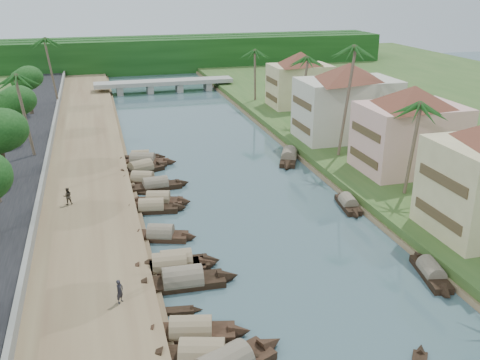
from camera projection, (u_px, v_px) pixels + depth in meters
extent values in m
plane|color=#3C555A|center=(283.00, 258.00, 44.63)|extent=(220.00, 220.00, 0.00)
cube|color=brown|center=(84.00, 187.00, 58.57)|extent=(10.00, 180.00, 0.80)
cube|color=#2D4E1F|center=(372.00, 159.00, 67.16)|extent=(16.00, 180.00, 1.20)
cube|color=black|center=(0.00, 193.00, 56.36)|extent=(8.00, 180.00, 1.40)
cube|color=slate|center=(43.00, 183.00, 57.19)|extent=(0.40, 180.00, 1.10)
cube|color=black|center=(151.00, 57.00, 128.88)|extent=(120.00, 4.00, 8.00)
cube|color=black|center=(149.00, 54.00, 133.39)|extent=(120.00, 4.00, 8.00)
cube|color=black|center=(146.00, 52.00, 137.90)|extent=(120.00, 4.00, 8.00)
cube|color=gray|center=(164.00, 82.00, 108.85)|extent=(28.00, 4.00, 0.80)
cube|color=gray|center=(120.00, 90.00, 107.02)|extent=(1.20, 3.50, 1.80)
cube|color=gray|center=(150.00, 88.00, 108.50)|extent=(1.20, 3.50, 1.80)
cube|color=gray|center=(179.00, 87.00, 109.98)|extent=(1.20, 3.50, 1.80)
cube|color=gray|center=(208.00, 85.00, 111.47)|extent=(1.20, 3.50, 1.80)
cube|color=#4A3922|center=(437.00, 216.00, 44.90)|extent=(0.10, 6.40, 0.90)
cube|color=#4A3922|center=(442.00, 180.00, 43.77)|extent=(0.10, 6.40, 0.90)
cube|color=#D59E96|center=(409.00, 138.00, 60.45)|extent=(11.00, 8.00, 7.50)
pyramid|color=brown|center=(414.00, 96.00, 58.73)|extent=(14.11, 14.11, 2.20)
cube|color=#4A3922|center=(363.00, 158.00, 59.74)|extent=(0.10, 6.40, 0.90)
cube|color=#4A3922|center=(366.00, 132.00, 58.68)|extent=(0.10, 6.40, 0.90)
cube|color=beige|center=(346.00, 109.00, 72.74)|extent=(13.00, 8.00, 8.00)
pyramid|color=brown|center=(349.00, 71.00, 70.93)|extent=(15.59, 15.59, 2.20)
cube|color=#4A3922|center=(301.00, 126.00, 71.83)|extent=(0.10, 6.40, 0.90)
cube|color=#4A3922|center=(302.00, 103.00, 70.70)|extent=(0.10, 6.40, 0.90)
cube|color=#D0C28B|center=(300.00, 86.00, 91.20)|extent=(10.00, 7.00, 7.00)
pyramid|color=brown|center=(301.00, 58.00, 89.57)|extent=(12.62, 12.62, 2.20)
cube|color=#4A3922|center=(271.00, 97.00, 90.57)|extent=(0.10, 5.60, 0.90)
cube|color=#4A3922|center=(272.00, 81.00, 89.58)|extent=(0.10, 5.60, 0.90)
cone|color=black|center=(271.00, 345.00, 33.62)|extent=(2.46, 2.44, 2.06)
cube|color=black|center=(202.00, 360.00, 32.39)|extent=(6.11, 3.58, 0.70)
cone|color=black|center=(255.00, 360.00, 32.32)|extent=(2.13, 2.25, 2.03)
cone|color=black|center=(150.00, 359.00, 32.41)|extent=(2.13, 2.25, 2.03)
cylinder|color=#826C53|center=(202.00, 355.00, 32.26)|extent=(4.82, 3.28, 2.14)
cube|color=black|center=(191.00, 334.00, 34.76)|extent=(5.98, 3.04, 0.70)
cone|color=black|center=(240.00, 332.00, 34.85)|extent=(1.96, 1.94, 1.79)
cone|color=black|center=(142.00, 334.00, 34.61)|extent=(1.96, 1.94, 1.79)
cylinder|color=#826C53|center=(191.00, 329.00, 34.62)|extent=(4.68, 2.80, 1.86)
cube|color=black|center=(183.00, 284.00, 40.51)|extent=(6.44, 2.27, 0.70)
cone|color=black|center=(228.00, 277.00, 41.24)|extent=(1.90, 1.90, 2.03)
cone|color=black|center=(135.00, 288.00, 39.73)|extent=(1.90, 1.90, 2.03)
cylinder|color=#766B58|center=(183.00, 279.00, 40.38)|extent=(4.94, 2.30, 2.11)
cube|color=black|center=(170.00, 269.00, 42.61)|extent=(5.81, 2.38, 0.70)
cone|color=black|center=(209.00, 264.00, 43.13)|extent=(1.78, 1.86, 1.91)
cone|color=black|center=(129.00, 271.00, 42.04)|extent=(1.78, 1.86, 1.91)
cylinder|color=#826C53|center=(169.00, 264.00, 42.48)|extent=(4.48, 2.35, 2.00)
cube|color=black|center=(177.00, 266.00, 42.97)|extent=(5.31, 2.28, 0.70)
cone|color=black|center=(212.00, 261.00, 43.52)|extent=(1.64, 1.89, 1.97)
cone|color=black|center=(140.00, 269.00, 42.37)|extent=(1.64, 1.89, 1.97)
cylinder|color=#826C53|center=(176.00, 262.00, 42.84)|extent=(4.09, 2.30, 2.09)
cube|color=black|center=(161.00, 237.00, 47.76)|extent=(5.03, 3.12, 0.70)
cone|color=black|center=(190.00, 237.00, 47.59)|extent=(1.80, 1.89, 1.68)
cone|color=black|center=(132.00, 236.00, 47.87)|extent=(1.80, 1.89, 1.68)
cylinder|color=#766B58|center=(161.00, 233.00, 47.62)|extent=(3.99, 2.83, 1.76)
cube|color=black|center=(152.00, 210.00, 53.39)|extent=(5.39, 2.44, 0.70)
cone|color=black|center=(181.00, 208.00, 53.65)|extent=(1.71, 1.69, 1.64)
cone|color=black|center=(122.00, 210.00, 53.08)|extent=(1.71, 1.69, 1.64)
cylinder|color=#826C53|center=(151.00, 206.00, 53.26)|extent=(4.19, 2.31, 1.70)
cube|color=black|center=(159.00, 203.00, 55.01)|extent=(5.21, 2.96, 0.70)
cone|color=black|center=(185.00, 202.00, 55.04)|extent=(1.80, 1.95, 1.80)
cone|color=black|center=(132.00, 203.00, 54.92)|extent=(1.80, 1.95, 1.80)
cylinder|color=#826C53|center=(158.00, 200.00, 54.87)|extent=(4.10, 2.75, 1.91)
cube|color=black|center=(156.00, 187.00, 59.10)|extent=(5.74, 2.10, 0.70)
cone|color=black|center=(183.00, 183.00, 60.06)|extent=(1.71, 1.63, 1.69)
cone|color=black|center=(127.00, 190.00, 58.09)|extent=(1.71, 1.63, 1.69)
cylinder|color=#766B58|center=(156.00, 184.00, 58.97)|extent=(4.42, 2.06, 1.74)
cube|color=black|center=(143.00, 181.00, 60.87)|extent=(5.30, 3.30, 0.70)
cone|color=black|center=(167.00, 181.00, 60.62)|extent=(1.88, 1.90, 1.65)
cone|color=black|center=(119.00, 180.00, 61.07)|extent=(1.88, 1.90, 1.65)
cylinder|color=#826C53|center=(143.00, 178.00, 60.74)|extent=(4.20, 2.94, 1.72)
cube|color=black|center=(141.00, 171.00, 64.13)|extent=(5.80, 3.81, 0.70)
cone|color=black|center=(163.00, 165.00, 65.84)|extent=(2.12, 2.17, 1.87)
cone|color=black|center=(118.00, 176.00, 62.37)|extent=(2.12, 2.17, 1.87)
cylinder|color=#826C53|center=(141.00, 168.00, 64.00)|extent=(4.63, 3.39, 1.96)
cube|color=black|center=(143.00, 162.00, 67.08)|extent=(6.56, 3.52, 0.70)
cone|color=black|center=(171.00, 162.00, 66.97)|extent=(2.17, 2.03, 1.79)
cone|color=black|center=(115.00, 162.00, 67.14)|extent=(2.17, 2.03, 1.79)
cylinder|color=#766B58|center=(143.00, 160.00, 66.95)|extent=(5.16, 3.15, 1.83)
cube|color=black|center=(141.00, 159.00, 68.43)|extent=(4.85, 1.98, 0.70)
cone|color=black|center=(161.00, 157.00, 68.82)|extent=(1.49, 1.51, 1.53)
cone|color=black|center=(120.00, 159.00, 67.99)|extent=(1.49, 1.51, 1.53)
cylinder|color=#826C53|center=(140.00, 156.00, 68.30)|extent=(3.74, 1.94, 1.60)
cube|color=black|center=(431.00, 275.00, 41.72)|extent=(2.52, 5.45, 0.70)
cone|color=black|center=(417.00, 256.00, 44.42)|extent=(1.62, 1.73, 1.51)
cone|color=black|center=(447.00, 295.00, 38.97)|extent=(1.62, 1.73, 1.51)
cylinder|color=#766B58|center=(431.00, 270.00, 41.59)|extent=(2.33, 4.25, 1.55)
cube|color=black|center=(348.00, 206.00, 54.38)|extent=(2.11, 4.80, 0.70)
cone|color=black|center=(340.00, 195.00, 56.75)|extent=(1.50, 1.51, 1.48)
cone|color=black|center=(356.00, 215.00, 51.96)|extent=(1.50, 1.51, 1.48)
cylinder|color=#766B58|center=(348.00, 202.00, 54.25)|extent=(2.02, 3.73, 1.53)
cube|color=black|center=(289.00, 159.00, 68.55)|extent=(4.47, 6.86, 0.70)
cone|color=black|center=(291.00, 149.00, 71.94)|extent=(2.34, 2.43, 1.93)
cone|color=black|center=(287.00, 167.00, 65.10)|extent=(2.34, 2.43, 1.93)
cylinder|color=#766B58|center=(289.00, 156.00, 68.41)|extent=(3.90, 5.46, 1.98)
cone|color=black|center=(421.00, 350.00, 33.43)|extent=(1.43, 1.50, 0.88)
cube|color=black|center=(169.00, 312.00, 37.25)|extent=(3.55, 1.25, 0.35)
cone|color=black|center=(197.00, 310.00, 37.48)|extent=(0.97, 0.89, 0.77)
cone|color=black|center=(141.00, 314.00, 37.02)|extent=(0.97, 0.89, 0.77)
cube|color=black|center=(144.00, 193.00, 57.84)|extent=(3.43, 2.01, 0.35)
cone|color=black|center=(162.00, 194.00, 57.58)|extent=(1.06, 0.98, 0.69)
cone|color=black|center=(127.00, 192.00, 58.10)|extent=(1.06, 0.98, 0.69)
cylinder|color=brown|center=(411.00, 149.00, 53.26)|extent=(1.10, 0.36, 9.38)
sphere|color=#1D511B|center=(416.00, 105.00, 51.67)|extent=(3.20, 3.20, 3.20)
cylinder|color=brown|center=(344.00, 102.00, 64.36)|extent=(1.69, 0.36, 13.37)
sphere|color=#1D511B|center=(348.00, 48.00, 62.08)|extent=(3.20, 3.20, 3.20)
cylinder|color=brown|center=(301.00, 90.00, 80.18)|extent=(1.67, 0.36, 9.81)
sphere|color=#1D511B|center=(302.00, 58.00, 78.50)|extent=(3.20, 3.20, 3.20)
cylinder|color=brown|center=(27.00, 116.00, 64.25)|extent=(1.32, 0.36, 9.95)
sphere|color=#1D511B|center=(21.00, 76.00, 62.56)|extent=(3.20, 3.20, 3.20)
cylinder|color=brown|center=(255.00, 75.00, 95.12)|extent=(0.52, 0.36, 8.92)
sphere|color=#1D511B|center=(255.00, 51.00, 93.60)|extent=(3.20, 3.20, 3.20)
cylinder|color=brown|center=(53.00, 71.00, 92.32)|extent=(1.41, 0.36, 10.99)
sphere|color=#1D511B|center=(49.00, 39.00, 90.45)|extent=(3.20, 3.20, 3.20)
cylinder|color=#493C29|center=(4.00, 165.00, 56.93)|extent=(0.60, 0.60, 3.81)
cylinder|color=#493C29|center=(20.00, 128.00, 71.14)|extent=(0.60, 0.60, 3.67)
ellipsoid|color=black|center=(16.00, 102.00, 69.90)|extent=(4.70, 4.70, 3.86)
cylinder|color=#493C29|center=(30.00, 102.00, 85.57)|extent=(0.60, 0.60, 3.88)
ellipsoid|color=black|center=(27.00, 79.00, 84.25)|extent=(4.36, 4.36, 3.59)
cylinder|color=#493C29|center=(373.00, 119.00, 76.02)|extent=(0.60, 0.60, 3.83)
ellipsoid|color=black|center=(375.00, 94.00, 74.72)|extent=(4.10, 4.10, 3.37)
imported|color=black|center=(120.00, 291.00, 36.82)|extent=(0.73, 0.76, 1.75)
imported|color=#332D24|center=(68.00, 196.00, 52.88)|extent=(0.94, 0.79, 1.75)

